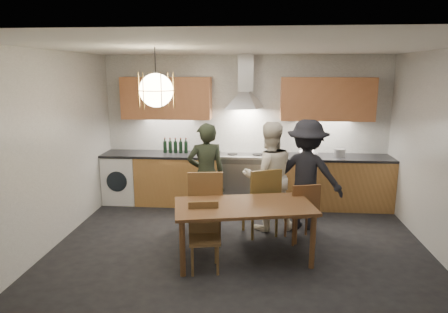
# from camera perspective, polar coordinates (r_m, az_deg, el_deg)

# --- Properties ---
(ground) EXTENTS (5.00, 5.00, 0.00)m
(ground) POSITION_cam_1_polar(r_m,az_deg,el_deg) (5.36, 2.17, -13.62)
(ground) COLOR black
(ground) RESTS_ON ground
(room_shell) EXTENTS (5.02, 4.52, 2.61)m
(room_shell) POSITION_cam_1_polar(r_m,az_deg,el_deg) (4.86, 2.33, 4.80)
(room_shell) COLOR white
(room_shell) RESTS_ON ground
(counter_run) EXTENTS (5.00, 0.62, 0.90)m
(counter_run) POSITION_cam_1_polar(r_m,az_deg,el_deg) (7.03, 3.13, -3.35)
(counter_run) COLOR tan
(counter_run) RESTS_ON ground
(range_stove) EXTENTS (0.90, 0.60, 0.92)m
(range_stove) POSITION_cam_1_polar(r_m,az_deg,el_deg) (7.03, 2.93, -3.43)
(range_stove) COLOR silver
(range_stove) RESTS_ON ground
(wall_fixtures) EXTENTS (4.30, 0.54, 1.10)m
(wall_fixtures) POSITION_cam_1_polar(r_m,az_deg,el_deg) (6.90, 3.10, 8.37)
(wall_fixtures) COLOR #D48551
(wall_fixtures) RESTS_ON ground
(pendant_lamp) EXTENTS (0.43, 0.43, 0.70)m
(pendant_lamp) POSITION_cam_1_polar(r_m,az_deg,el_deg) (4.87, -9.66, 9.30)
(pendant_lamp) COLOR black
(pendant_lamp) RESTS_ON ground
(dining_table) EXTENTS (1.83, 1.17, 0.71)m
(dining_table) POSITION_cam_1_polar(r_m,az_deg,el_deg) (4.98, 2.87, -7.80)
(dining_table) COLOR brown
(dining_table) RESTS_ON ground
(chair_back_left) EXTENTS (0.53, 0.53, 1.02)m
(chair_back_left) POSITION_cam_1_polar(r_m,az_deg,el_deg) (5.47, -2.68, -6.42)
(chair_back_left) COLOR brown
(chair_back_left) RESTS_ON ground
(chair_back_mid) EXTENTS (0.59, 0.59, 1.00)m
(chair_back_mid) POSITION_cam_1_polar(r_m,az_deg,el_deg) (5.68, 5.54, -5.90)
(chair_back_mid) COLOR brown
(chair_back_mid) RESTS_ON ground
(chair_back_right) EXTENTS (0.47, 0.47, 0.85)m
(chair_back_right) POSITION_cam_1_polar(r_m,az_deg,el_deg) (5.57, 11.21, -7.37)
(chair_back_right) COLOR brown
(chair_back_right) RESTS_ON ground
(chair_front) EXTENTS (0.42, 0.42, 0.80)m
(chair_front) POSITION_cam_1_polar(r_m,az_deg,el_deg) (4.84, -2.88, -10.62)
(chair_front) COLOR brown
(chair_front) RESTS_ON ground
(person_left) EXTENTS (0.66, 0.53, 1.57)m
(person_left) POSITION_cam_1_polar(r_m,az_deg,el_deg) (6.07, -2.58, -2.56)
(person_left) COLOR black
(person_left) RESTS_ON ground
(person_mid) EXTENTS (0.92, 0.80, 1.61)m
(person_mid) POSITION_cam_1_polar(r_m,az_deg,el_deg) (5.92, 6.41, -2.81)
(person_mid) COLOR white
(person_mid) RESTS_ON ground
(person_right) EXTENTS (1.18, 0.87, 1.64)m
(person_right) POSITION_cam_1_polar(r_m,az_deg,el_deg) (6.04, 11.72, -2.57)
(person_right) COLOR black
(person_right) RESTS_ON ground
(mixing_bowl) EXTENTS (0.34, 0.34, 0.08)m
(mixing_bowl) POSITION_cam_1_polar(r_m,az_deg,el_deg) (6.94, 11.88, 0.36)
(mixing_bowl) COLOR #B3B3B6
(mixing_bowl) RESTS_ON counter_run
(stock_pot) EXTENTS (0.24, 0.24, 0.13)m
(stock_pot) POSITION_cam_1_polar(r_m,az_deg,el_deg) (7.00, 16.19, 0.45)
(stock_pot) COLOR #B7B7BB
(stock_pot) RESTS_ON counter_run
(wine_bottles) EXTENTS (0.44, 0.06, 0.27)m
(wine_bottles) POSITION_cam_1_polar(r_m,az_deg,el_deg) (7.11, -6.95, 1.57)
(wine_bottles) COLOR black
(wine_bottles) RESTS_ON counter_run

